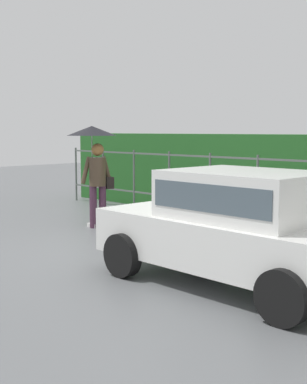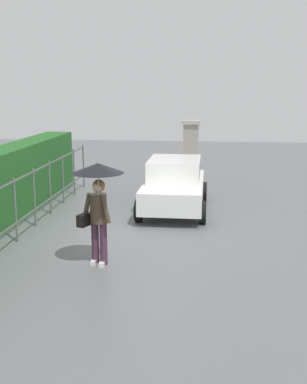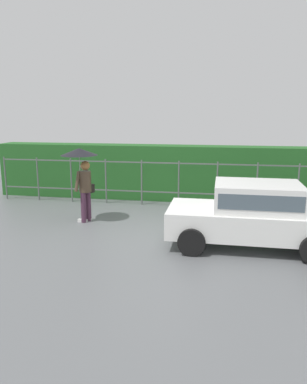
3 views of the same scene
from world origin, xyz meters
name	(u,v)px [view 3 (image 3 of 3)]	position (x,y,z in m)	size (l,w,h in m)	color
ground_plane	(152,232)	(0.00, 0.00, 0.00)	(40.00, 40.00, 0.00)	slate
car	(253,212)	(2.43, -0.61, 0.80)	(3.75, 1.88, 1.48)	white
pedestrian	(82,167)	(-2.07, 0.58, 1.54)	(1.01, 1.01, 2.07)	#47283D
fence_section	(160,181)	(-0.25, 2.78, 0.83)	(11.12, 0.05, 1.50)	#59605B
hedge_row	(164,172)	(-0.25, 3.76, 0.95)	(12.07, 0.90, 1.90)	#235B23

